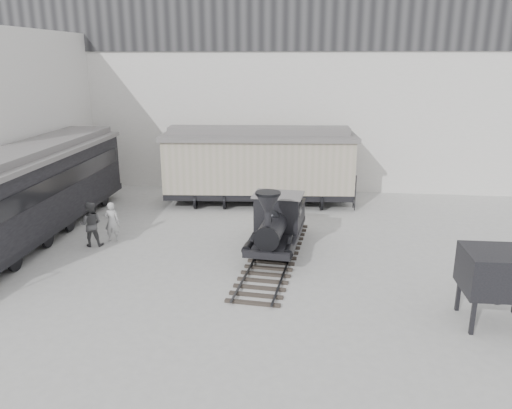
# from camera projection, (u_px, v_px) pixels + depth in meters

# --- Properties ---
(ground) EXTENTS (90.00, 90.00, 0.00)m
(ground) POSITION_uv_depth(u_px,v_px,m) (238.00, 291.00, 17.04)
(ground) COLOR #9E9E9B
(north_wall) EXTENTS (34.00, 2.51, 11.00)m
(north_wall) POSITION_uv_depth(u_px,v_px,m) (275.00, 94.00, 29.75)
(north_wall) COLOR silver
(north_wall) RESTS_ON ground
(locomotive) EXTENTS (2.59, 8.58, 2.98)m
(locomotive) POSITION_uv_depth(u_px,v_px,m) (277.00, 226.00, 20.18)
(locomotive) COLOR #2E2924
(locomotive) RESTS_ON ground
(boxcar) EXTENTS (10.46, 4.05, 4.19)m
(boxcar) POSITION_uv_depth(u_px,v_px,m) (259.00, 164.00, 26.67)
(boxcar) COLOR black
(boxcar) RESTS_ON ground
(passenger_coach) EXTENTS (3.24, 14.07, 3.75)m
(passenger_coach) POSITION_uv_depth(u_px,v_px,m) (36.00, 190.00, 21.97)
(passenger_coach) COLOR black
(passenger_coach) RESTS_ON ground
(visitor_a) EXTENTS (0.72, 0.55, 1.76)m
(visitor_a) POSITION_uv_depth(u_px,v_px,m) (112.00, 222.00, 21.45)
(visitor_a) COLOR #B5B5B5
(visitor_a) RESTS_ON ground
(visitor_b) EXTENTS (1.05, 0.89, 1.91)m
(visitor_b) POSITION_uv_depth(u_px,v_px,m) (91.00, 224.00, 20.91)
(visitor_b) COLOR #444446
(visitor_b) RESTS_ON ground
(coal_hopper) EXTENTS (2.14, 1.76, 2.30)m
(coal_hopper) POSITION_uv_depth(u_px,v_px,m) (500.00, 277.00, 14.57)
(coal_hopper) COLOR black
(coal_hopper) RESTS_ON ground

